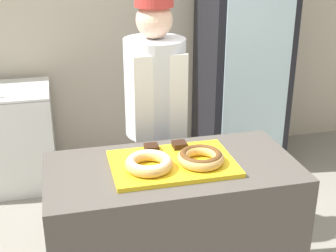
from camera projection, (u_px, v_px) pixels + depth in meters
name	position (u px, v px, depth m)	size (l,w,h in m)	color
wall_back	(113.00, 14.00, 4.14)	(8.00, 0.06, 2.70)	#BCB29E
display_counter	(172.00, 240.00, 2.56)	(1.30, 0.65, 0.91)	#4C4742
serving_tray	(173.00, 164.00, 2.39)	(0.63, 0.42, 0.02)	yellow
donut_light_glaze	(149.00, 163.00, 2.29)	(0.24, 0.24, 0.06)	tan
donut_chocolate_glaze	(201.00, 157.00, 2.35)	(0.24, 0.24, 0.06)	tan
brownie_back_left	(152.00, 148.00, 2.50)	(0.07, 0.07, 0.03)	black
brownie_back_right	(180.00, 145.00, 2.53)	(0.07, 0.07, 0.03)	black
baker_person	(156.00, 122.00, 3.00)	(0.38, 0.38, 1.69)	#4C4C51
beverage_fridge	(241.00, 70.00, 4.19)	(0.71, 0.69, 1.76)	black
chest_freezer	(0.00, 138.00, 3.90)	(0.88, 0.62, 0.85)	silver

